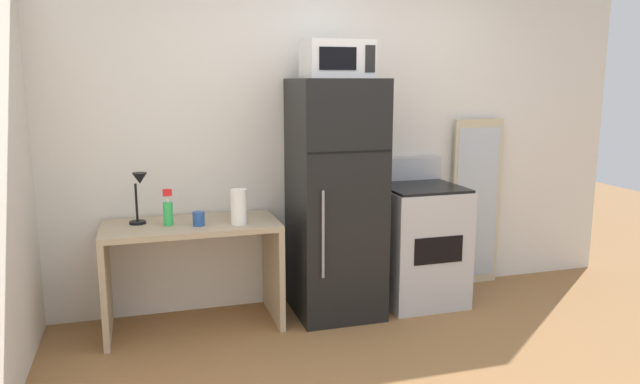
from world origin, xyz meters
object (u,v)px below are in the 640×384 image
paper_towel_roll (239,207)px  coffee_mug (199,219)px  spray_bottle (168,211)px  leaning_mirror (476,203)px  desk_lamp (139,189)px  oven_range (420,243)px  desk (192,254)px  microwave (337,59)px  refrigerator (335,199)px

paper_towel_roll → coffee_mug: bearing=172.7°
spray_bottle → leaning_mirror: bearing=6.3°
desk_lamp → spray_bottle: bearing=-27.9°
spray_bottle → oven_range: size_ratio=0.23×
desk → leaning_mirror: leaning_mirror is taller
desk → microwave: 1.69m
desk → spray_bottle: bearing=-168.7°
refrigerator → paper_towel_roll: bearing=-171.7°
desk_lamp → leaning_mirror: 2.72m
spray_bottle → coffee_mug: bearing=-18.7°
oven_range → paper_towel_roll: bearing=-175.0°
coffee_mug → microwave: bearing=2.9°
desk → paper_towel_roll: 0.48m
desk_lamp → refrigerator: bearing=-3.8°
desk_lamp → oven_range: (2.06, -0.07, -0.52)m
desk → oven_range: bearing=-0.2°
microwave → leaning_mirror: (1.34, 0.29, -1.16)m
desk → leaning_mirror: 2.39m
desk → microwave: size_ratio=2.59×
coffee_mug → leaning_mirror: 2.35m
paper_towel_roll → refrigerator: (0.72, 0.11, -0.01)m
coffee_mug → microwave: (0.99, 0.05, 1.06)m
leaning_mirror → desk: bearing=-174.0°
desk_lamp → oven_range: size_ratio=0.32×
desk_lamp → microwave: 1.62m
spray_bottle → leaning_mirror: (2.52, 0.28, -0.15)m
spray_bottle → oven_range: bearing=0.7°
coffee_mug → refrigerator: (0.99, 0.07, 0.07)m
microwave → oven_range: (0.70, 0.04, -1.39)m
spray_bottle → coffee_mug: size_ratio=2.62×
spray_bottle → leaning_mirror: leaning_mirror is taller
paper_towel_roll → refrigerator: 0.73m
coffee_mug → oven_range: size_ratio=0.09×
paper_towel_roll → oven_range: (1.42, 0.12, -0.40)m
refrigerator → oven_range: size_ratio=1.57×
coffee_mug → microwave: microwave is taller
paper_towel_roll → spray_bottle: bearing=167.8°
oven_range → leaning_mirror: 0.72m
paper_towel_roll → oven_range: size_ratio=0.22×
desk → refrigerator: size_ratio=0.69×
desk_lamp → leaning_mirror: size_ratio=0.25×
coffee_mug → spray_bottle: bearing=161.3°
leaning_mirror → oven_range: bearing=-158.1°
spray_bottle → paper_towel_roll: spray_bottle is taller
desk → spray_bottle: (-0.15, -0.03, 0.32)m
refrigerator → leaning_mirror: bearing=11.6°
desk → paper_towel_roll: bearing=-22.3°
spray_bottle → refrigerator: refrigerator is taller
desk_lamp → refrigerator: 1.37m
spray_bottle → coffee_mug: (0.19, -0.07, -0.05)m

